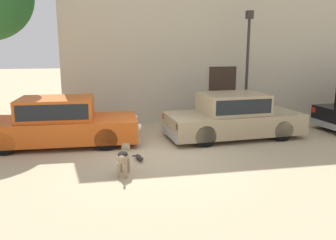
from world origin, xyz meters
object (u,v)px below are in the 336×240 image
Objects in this scene: parked_sedan_second at (233,116)px; parked_sedan_nearest at (58,122)px; stray_dog_spotted at (124,156)px; street_lamp at (248,54)px; stray_cat at (139,158)px.

parked_sedan_nearest is at bearing 174.73° from parked_sedan_second.
parked_sedan_nearest is 4.93× the size of stray_dog_spotted.
stray_dog_spotted is at bearing -138.35° from street_lamp.
street_lamp is (4.35, 3.36, 2.52)m from stray_cat.
parked_sedan_second is 1.09× the size of street_lamp.
street_lamp reaches higher than parked_sedan_second.
parked_sedan_nearest is 7.91× the size of stray_cat.
street_lamp is at bearing -34.31° from stray_dog_spotted.
parked_sedan_nearest is 2.92m from stray_cat.
street_lamp is (1.13, 1.63, 1.90)m from parked_sedan_second.
parked_sedan_second reaches higher than parked_sedan_nearest.
parked_sedan_second is 4.52m from stray_dog_spotted.
stray_cat is (2.14, -1.88, -0.63)m from parked_sedan_nearest.
parked_sedan_second is 2.75m from street_lamp.
parked_sedan_nearest is at bearing -167.13° from street_lamp.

